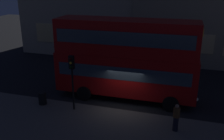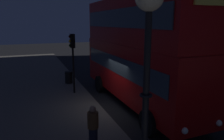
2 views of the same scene
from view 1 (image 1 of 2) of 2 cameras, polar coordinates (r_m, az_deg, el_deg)
The scene contains 5 objects.
ground_plane at distance 17.97m, azimuth 2.64°, elevation -8.09°, with size 80.00×80.00×0.00m, color black.
double_decker_bus at distance 18.08m, azimuth 3.04°, elevation 3.08°, with size 10.14×2.85×5.79m.
traffic_light_near_kerb at distance 16.44m, azimuth -8.90°, elevation -0.34°, with size 0.34×0.37×3.72m.
pedestrian at distance 15.14m, azimuth 14.08°, elevation -10.20°, with size 0.38×0.38×1.66m.
litter_bin at distance 18.49m, azimuth -15.22°, elevation -6.05°, with size 0.55×0.55×0.88m, color black.
Camera 1 is at (3.77, -15.48, 8.31)m, focal length 41.11 mm.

